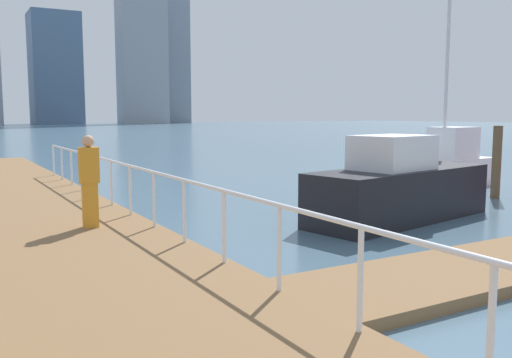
% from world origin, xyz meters
% --- Properties ---
extents(ground_plane, '(300.00, 300.00, 0.00)m').
position_xyz_m(ground_plane, '(0.00, 20.00, 0.00)').
color(ground_plane, slate).
extents(boardwalk_railing, '(0.06, 25.11, 1.08)m').
position_xyz_m(boardwalk_railing, '(-3.15, 8.13, 1.22)').
color(boardwalk_railing, white).
rests_on(boardwalk_railing, boardwalk).
extents(dock_piling_1, '(0.27, 0.27, 2.19)m').
position_xyz_m(dock_piling_1, '(7.96, 11.14, 1.10)').
color(dock_piling_1, brown).
rests_on(dock_piling_1, ground_plane).
extents(moored_boat_1, '(5.52, 2.67, 2.05)m').
position_xyz_m(moored_boat_1, '(2.84, 10.00, 0.78)').
color(moored_boat_1, black).
rests_on(moored_boat_1, ground_plane).
extents(moored_boat_2, '(4.66, 2.07, 7.02)m').
position_xyz_m(moored_boat_2, '(8.72, 13.72, 0.77)').
color(moored_boat_2, white).
rests_on(moored_boat_2, ground_plane).
extents(pedestrian_0, '(0.38, 0.25, 1.75)m').
position_xyz_m(pedestrian_0, '(-4.21, 10.91, 1.31)').
color(pedestrian_0, orange).
rests_on(pedestrian_0, boardwalk).
extents(skyline_tower_3, '(12.06, 11.62, 27.85)m').
position_xyz_m(skyline_tower_3, '(20.43, 148.83, 13.93)').
color(skyline_tower_3, slate).
rests_on(skyline_tower_3, ground_plane).
extents(skyline_tower_5, '(9.95, 8.27, 38.90)m').
position_xyz_m(skyline_tower_5, '(52.92, 153.15, 19.45)').
color(skyline_tower_5, gray).
rests_on(skyline_tower_5, ground_plane).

